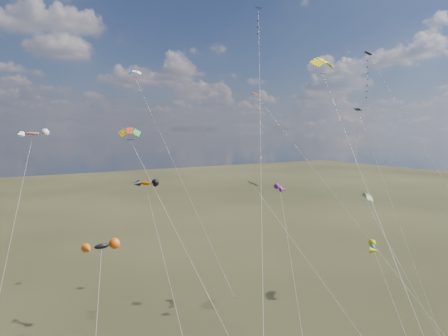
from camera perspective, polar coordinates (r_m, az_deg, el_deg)
diamond_black_high at (r=52.44m, az=21.01°, el=10.27°), size 3.49×25.38×32.98m
diamond_navy_tall at (r=54.79m, az=5.00°, el=16.86°), size 19.13×27.01×40.34m
diamond_black_mid at (r=35.79m, az=11.04°, el=-11.68°), size 8.08×13.80×18.72m
diamond_navy_right at (r=49.67m, az=18.92°, el=3.06°), size 2.29×14.48×25.89m
diamond_orange_center at (r=52.55m, az=12.06°, el=0.78°), size 10.69×23.51×28.54m
parafoil_yellow at (r=36.02m, az=14.06°, el=14.42°), size 11.56×24.97×29.89m
parafoil_blue_white at (r=64.59m, az=-12.53°, el=13.13°), size 9.46×16.75×32.88m
parafoil_striped at (r=57.94m, az=19.87°, el=-3.56°), size 3.22×13.40×15.35m
parafoil_tricolor at (r=35.72m, az=-13.14°, el=4.87°), size 8.08×13.39×23.82m
novelty_black_orange at (r=40.94m, az=-17.10°, el=-10.68°), size 5.31×10.27×12.76m
novelty_orange_black at (r=46.82m, az=-11.12°, el=-2.25°), size 2.55×12.42×17.74m
novelty_white_purple at (r=52.15m, az=8.02°, el=-2.90°), size 5.29×11.16×16.35m
novelty_redwhite_stripe at (r=65.54m, az=-25.70°, el=4.40°), size 9.26×18.91×23.45m
novelty_blue_yellow at (r=40.48m, az=20.58°, el=-10.57°), size 3.95×10.47×12.88m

